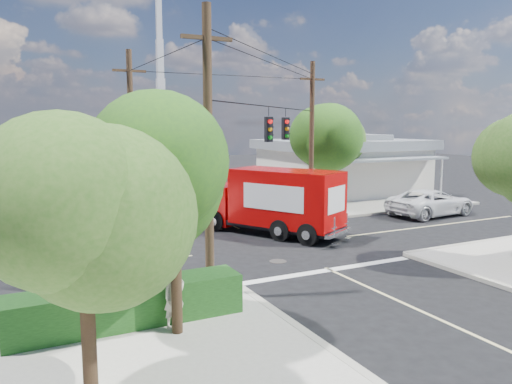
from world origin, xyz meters
TOP-DOWN VIEW (x-y plane):
  - ground at (0.00, 0.00)m, footprint 120.00×120.00m
  - sidewalk_ne at (10.88, 10.88)m, footprint 14.12×14.12m
  - sidewalk_nw at (-10.88, 10.88)m, footprint 14.12×14.12m
  - road_markings at (0.00, -1.47)m, footprint 32.00×32.00m
  - building_ne at (12.50, 11.97)m, footprint 11.80×10.20m
  - radio_tower at (0.50, 20.00)m, footprint 0.80×0.80m
  - tree_sw_front at (-6.99, -7.54)m, footprint 3.88×3.78m
  - tree_sw_back at (-9.49, -10.04)m, footprint 3.56×3.42m
  - tree_ne_front at (7.21, 6.76)m, footprint 4.21×4.14m
  - tree_ne_back at (9.81, 8.96)m, footprint 3.77×3.66m
  - palm_nw_front at (-7.50, 7.50)m, footprint 3.01×3.08m
  - palm_nw_back at (-9.50, 9.00)m, footprint 3.01×3.08m
  - utility_poles at (-1.58, 1.60)m, footprint 12.00×10.68m
  - picket_fence at (-7.80, -5.60)m, footprint 5.94×0.06m
  - hedge_sw at (-8.00, -6.40)m, footprint 6.20×1.20m
  - vending_boxes at (6.50, 6.20)m, footprint 1.90×0.50m
  - delivery_truck at (1.03, 2.06)m, footprint 5.49×7.68m
  - parked_car at (11.93, 2.37)m, footprint 5.97×3.20m
  - pedestrian at (-6.97, -7.17)m, footprint 0.75×0.62m

SIDE VIEW (x-z plane):
  - ground at x=0.00m, z-range 0.00..0.00m
  - road_markings at x=0.00m, z-range 0.00..0.01m
  - sidewalk_ne at x=10.88m, z-range 0.00..0.14m
  - sidewalk_nw at x=-10.88m, z-range 0.00..0.14m
  - picket_fence at x=-7.80m, z-range 0.18..1.18m
  - hedge_sw at x=-8.00m, z-range 0.14..1.24m
  - vending_boxes at x=6.50m, z-range 0.14..1.24m
  - parked_car at x=11.93m, z-range 0.00..1.59m
  - pedestrian at x=-6.97m, z-range 0.14..1.91m
  - delivery_truck at x=1.03m, z-range 0.03..3.29m
  - building_ne at x=12.50m, z-range 0.07..4.57m
  - tree_sw_back at x=-9.49m, z-range 1.19..6.60m
  - tree_ne_back at x=9.81m, z-range 1.27..7.10m
  - tree_sw_front at x=-6.99m, z-range 1.32..7.35m
  - palm_nw_back at x=-9.50m, z-range 2.08..7.27m
  - utility_poles at x=-1.58m, z-range 0.17..9.17m
  - tree_ne_front at x=7.21m, z-range 1.44..8.09m
  - palm_nw_front at x=-7.50m, z-range 2.25..7.84m
  - radio_tower at x=0.50m, z-range -2.86..14.14m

